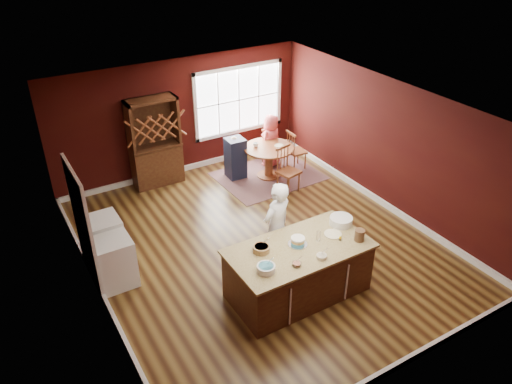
{
  "coord_description": "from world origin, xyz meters",
  "views": [
    {
      "loc": [
        -3.97,
        -6.54,
        5.61
      ],
      "look_at": [
        0.02,
        0.16,
        1.05
      ],
      "focal_mm": 35.0,
      "sensor_mm": 36.0,
      "label": 1
    }
  ],
  "objects_px": {
    "high_chair": "(235,157)",
    "dryer": "(104,241)",
    "dining_table": "(269,156)",
    "chair_east": "(297,150)",
    "toddler": "(233,146)",
    "baker": "(276,227)",
    "layer_cake": "(298,241)",
    "seated_woman": "(271,141)",
    "washer": "(115,262)",
    "kitchen_island": "(298,272)",
    "hutch": "(155,142)",
    "chair_north": "(264,143)",
    "chair_south": "(289,170)"
  },
  "relations": [
    {
      "from": "dining_table",
      "to": "baker",
      "type": "bearing_deg",
      "value": -119.87
    },
    {
      "from": "baker",
      "to": "chair_east",
      "type": "relative_size",
      "value": 1.72
    },
    {
      "from": "chair_north",
      "to": "dining_table",
      "type": "bearing_deg",
      "value": 60.28
    },
    {
      "from": "dining_table",
      "to": "washer",
      "type": "xyz_separation_m",
      "value": [
        -4.21,
        -1.92,
        -0.1
      ]
    },
    {
      "from": "chair_north",
      "to": "hutch",
      "type": "xyz_separation_m",
      "value": [
        -2.7,
        0.21,
        0.55
      ]
    },
    {
      "from": "chair_south",
      "to": "seated_woman",
      "type": "height_order",
      "value": "seated_woman"
    },
    {
      "from": "chair_south",
      "to": "chair_north",
      "type": "xyz_separation_m",
      "value": [
        0.37,
        1.62,
        -0.07
      ]
    },
    {
      "from": "toddler",
      "to": "dryer",
      "type": "distance_m",
      "value": 3.84
    },
    {
      "from": "kitchen_island",
      "to": "washer",
      "type": "height_order",
      "value": "kitchen_island"
    },
    {
      "from": "hutch",
      "to": "dryer",
      "type": "xyz_separation_m",
      "value": [
        -1.88,
        -2.3,
        -0.55
      ]
    },
    {
      "from": "chair_east",
      "to": "chair_south",
      "type": "height_order",
      "value": "chair_south"
    },
    {
      "from": "high_chair",
      "to": "seated_woman",
      "type": "bearing_deg",
      "value": 6.46
    },
    {
      "from": "baker",
      "to": "seated_woman",
      "type": "distance_m",
      "value": 3.94
    },
    {
      "from": "chair_south",
      "to": "toddler",
      "type": "height_order",
      "value": "chair_south"
    },
    {
      "from": "layer_cake",
      "to": "chair_north",
      "type": "distance_m",
      "value": 4.91
    },
    {
      "from": "chair_north",
      "to": "kitchen_island",
      "type": "bearing_deg",
      "value": 59.66
    },
    {
      "from": "seated_woman",
      "to": "toddler",
      "type": "relative_size",
      "value": 5.01
    },
    {
      "from": "layer_cake",
      "to": "seated_woman",
      "type": "distance_m",
      "value": 4.56
    },
    {
      "from": "chair_east",
      "to": "toddler",
      "type": "distance_m",
      "value": 1.61
    },
    {
      "from": "toddler",
      "to": "dining_table",
      "type": "bearing_deg",
      "value": -25.02
    },
    {
      "from": "baker",
      "to": "dryer",
      "type": "relative_size",
      "value": 1.83
    },
    {
      "from": "dining_table",
      "to": "chair_east",
      "type": "relative_size",
      "value": 1.18
    },
    {
      "from": "kitchen_island",
      "to": "high_chair",
      "type": "xyz_separation_m",
      "value": [
        1.07,
        4.05,
        0.06
      ]
    },
    {
      "from": "chair_south",
      "to": "washer",
      "type": "xyz_separation_m",
      "value": [
        -4.22,
        -1.11,
        -0.09
      ]
    },
    {
      "from": "kitchen_island",
      "to": "dryer",
      "type": "xyz_separation_m",
      "value": [
        -2.47,
        2.4,
        0.02
      ]
    },
    {
      "from": "seated_woman",
      "to": "washer",
      "type": "height_order",
      "value": "seated_woman"
    },
    {
      "from": "baker",
      "to": "high_chair",
      "type": "height_order",
      "value": "baker"
    },
    {
      "from": "kitchen_island",
      "to": "toddler",
      "type": "bearing_deg",
      "value": 76.19
    },
    {
      "from": "baker",
      "to": "chair_east",
      "type": "xyz_separation_m",
      "value": [
        2.47,
        2.94,
        -0.35
      ]
    },
    {
      "from": "hutch",
      "to": "dryer",
      "type": "height_order",
      "value": "hutch"
    },
    {
      "from": "high_chair",
      "to": "dryer",
      "type": "bearing_deg",
      "value": -153.08
    },
    {
      "from": "baker",
      "to": "layer_cake",
      "type": "distance_m",
      "value": 0.69
    },
    {
      "from": "dining_table",
      "to": "layer_cake",
      "type": "distance_m",
      "value": 4.01
    },
    {
      "from": "dining_table",
      "to": "kitchen_island",
      "type": "bearing_deg",
      "value": -115.33
    },
    {
      "from": "toddler",
      "to": "hutch",
      "type": "distance_m",
      "value": 1.73
    },
    {
      "from": "layer_cake",
      "to": "toddler",
      "type": "relative_size",
      "value": 1.2
    },
    {
      "from": "kitchen_island",
      "to": "dining_table",
      "type": "height_order",
      "value": "kitchen_island"
    },
    {
      "from": "kitchen_island",
      "to": "toddler",
      "type": "height_order",
      "value": "toddler"
    },
    {
      "from": "washer",
      "to": "dining_table",
      "type": "bearing_deg",
      "value": 24.49
    },
    {
      "from": "layer_cake",
      "to": "washer",
      "type": "height_order",
      "value": "layer_cake"
    },
    {
      "from": "chair_north",
      "to": "high_chair",
      "type": "xyz_separation_m",
      "value": [
        -1.04,
        -0.44,
        0.05
      ]
    },
    {
      "from": "chair_south",
      "to": "dryer",
      "type": "height_order",
      "value": "chair_south"
    },
    {
      "from": "kitchen_island",
      "to": "layer_cake",
      "type": "bearing_deg",
      "value": 73.38
    },
    {
      "from": "seated_woman",
      "to": "high_chair",
      "type": "height_order",
      "value": "seated_woman"
    },
    {
      "from": "kitchen_island",
      "to": "washer",
      "type": "relative_size",
      "value": 2.59
    },
    {
      "from": "washer",
      "to": "dryer",
      "type": "bearing_deg",
      "value": 90.0
    },
    {
      "from": "chair_north",
      "to": "high_chair",
      "type": "relative_size",
      "value": 0.91
    },
    {
      "from": "layer_cake",
      "to": "high_chair",
      "type": "height_order",
      "value": "layer_cake"
    },
    {
      "from": "high_chair",
      "to": "washer",
      "type": "xyz_separation_m",
      "value": [
        -3.54,
        -2.3,
        -0.07
      ]
    },
    {
      "from": "kitchen_island",
      "to": "hutch",
      "type": "height_order",
      "value": "hutch"
    }
  ]
}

